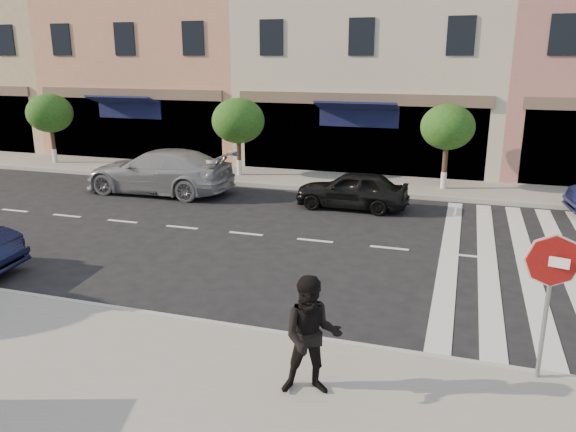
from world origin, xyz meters
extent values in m
plane|color=black|center=(0.00, 0.00, 0.00)|extent=(120.00, 120.00, 0.00)
cube|color=gray|center=(0.00, -3.75, 0.07)|extent=(60.00, 4.50, 0.15)
cube|color=gray|center=(0.00, 11.00, 0.07)|extent=(60.00, 3.00, 0.15)
cube|color=#D1B586|center=(-22.00, 17.00, 6.00)|extent=(12.00, 9.00, 12.00)
cube|color=tan|center=(-11.00, 17.00, 7.00)|extent=(10.00, 9.00, 14.00)
cube|color=beige|center=(-0.50, 17.00, 5.50)|extent=(11.00, 9.00, 11.00)
cylinder|color=#473323|center=(-14.00, 10.80, 0.98)|extent=(0.18, 0.18, 1.65)
cylinder|color=silver|center=(-14.00, 10.80, 0.45)|extent=(0.20, 0.20, 0.60)
ellipsoid|color=#1D4614|center=(-14.00, 10.80, 2.35)|extent=(2.00, 2.00, 1.70)
cylinder|color=#473323|center=(-5.00, 10.80, 0.95)|extent=(0.18, 0.18, 1.60)
cylinder|color=silver|center=(-5.00, 10.80, 0.45)|extent=(0.20, 0.20, 0.60)
ellipsoid|color=#1D4614|center=(-5.00, 10.80, 2.32)|extent=(2.10, 2.10, 1.79)
cylinder|color=#473323|center=(3.00, 10.80, 1.00)|extent=(0.18, 0.18, 1.71)
cylinder|color=silver|center=(3.00, 10.80, 0.45)|extent=(0.20, 0.20, 0.60)
ellipsoid|color=#1D4614|center=(3.00, 10.80, 2.38)|extent=(1.90, 1.90, 1.62)
cylinder|color=gray|center=(4.98, -1.65, 1.18)|extent=(0.08, 0.08, 2.06)
cylinder|color=white|center=(4.98, -1.66, 2.02)|extent=(0.78, 0.22, 0.80)
cylinder|color=#9E1411|center=(4.98, -1.68, 2.02)|extent=(0.73, 0.22, 0.75)
cube|color=white|center=(4.98, -1.71, 2.02)|extent=(0.41, 0.13, 0.15)
imported|color=black|center=(1.83, -3.06, 1.03)|extent=(1.01, 0.88, 1.77)
imported|color=gray|center=(-6.79, 7.60, 0.79)|extent=(5.46, 2.26, 1.58)
imported|color=black|center=(0.27, 7.60, 0.62)|extent=(3.63, 1.49, 1.23)
camera|label=1|loc=(3.66, -9.90, 4.82)|focal=35.00mm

